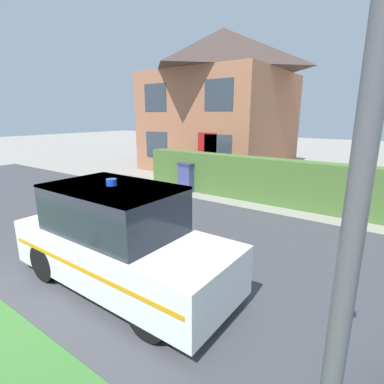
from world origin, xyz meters
The scene contains 6 objects.
road_strip centered at (0.00, 4.51, 0.01)m, with size 28.00×6.68×0.01m, color #424247.
garden_hedge centered at (1.45, 8.89, 0.74)m, with size 9.67×0.60×1.49m, color #4C7233.
police_car centered at (1.40, 2.62, 0.83)m, with size 4.01×1.59×1.84m.
house_left centered at (-3.47, 14.23, 3.67)m, with size 6.85×6.97×7.20m.
wheelie_bin centered at (-1.58, 8.67, 0.55)m, with size 0.69×0.76×1.10m.
street_lamp centered at (4.96, 0.95, 2.91)m, with size 0.24×0.24×4.92m.
Camera 1 is at (5.10, -0.45, 2.85)m, focal length 28.00 mm.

